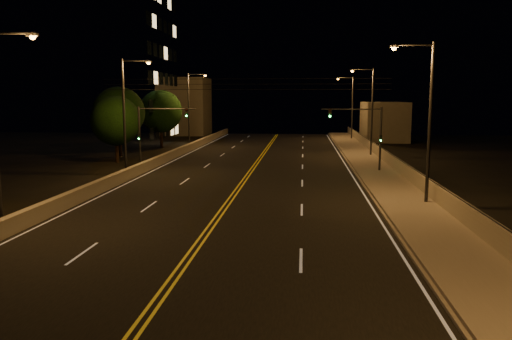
# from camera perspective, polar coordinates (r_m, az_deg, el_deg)

# --- Properties ---
(road) EXTENTS (18.00, 120.00, 0.02)m
(road) POSITION_cam_1_polar(r_m,az_deg,el_deg) (29.65, -3.49, -4.16)
(road) COLOR black
(road) RESTS_ON ground
(sidewalk) EXTENTS (3.60, 120.00, 0.30)m
(sidewalk) POSITION_cam_1_polar(r_m,az_deg,el_deg) (29.95, 17.44, -4.13)
(sidewalk) COLOR gray
(sidewalk) RESTS_ON ground
(curb) EXTENTS (0.14, 120.00, 0.15)m
(curb) POSITION_cam_1_polar(r_m,az_deg,el_deg) (29.63, 13.88, -4.27)
(curb) COLOR gray
(curb) RESTS_ON ground
(parapet_wall) EXTENTS (0.30, 120.00, 1.00)m
(parapet_wall) POSITION_cam_1_polar(r_m,az_deg,el_deg) (30.21, 20.55, -2.92)
(parapet_wall) COLOR #A09786
(parapet_wall) RESTS_ON sidewalk
(jersey_barrier) EXTENTS (0.45, 120.00, 0.88)m
(jersey_barrier) POSITION_cam_1_polar(r_m,az_deg,el_deg) (32.25, -19.79, -2.84)
(jersey_barrier) COLOR #A09786
(jersey_barrier) RESTS_ON ground
(distant_building_right) EXTENTS (6.00, 10.00, 5.73)m
(distant_building_right) POSITION_cam_1_polar(r_m,az_deg,el_deg) (77.17, 14.40, 5.40)
(distant_building_right) COLOR gray
(distant_building_right) RESTS_ON ground
(distant_building_left) EXTENTS (8.00, 8.00, 9.75)m
(distant_building_left) POSITION_cam_1_polar(r_m,az_deg,el_deg) (88.02, -8.14, 7.21)
(distant_building_left) COLOR gray
(distant_building_left) RESTS_ON ground
(parapet_rail) EXTENTS (0.06, 120.00, 0.06)m
(parapet_rail) POSITION_cam_1_polar(r_m,az_deg,el_deg) (30.11, 20.61, -1.93)
(parapet_rail) COLOR black
(parapet_rail) RESTS_ON parapet_wall
(lane_markings) EXTENTS (17.32, 116.00, 0.00)m
(lane_markings) POSITION_cam_1_polar(r_m,az_deg,el_deg) (29.58, -3.52, -4.17)
(lane_markings) COLOR silver
(lane_markings) RESTS_ON road
(streetlight_1) EXTENTS (2.55, 0.28, 9.49)m
(streetlight_1) POSITION_cam_1_polar(r_m,az_deg,el_deg) (30.48, 18.81, 6.09)
(streetlight_1) COLOR #2D2D33
(streetlight_1) RESTS_ON ground
(streetlight_2) EXTENTS (2.55, 0.28, 9.49)m
(streetlight_2) POSITION_cam_1_polar(r_m,az_deg,el_deg) (54.74, 12.86, 7.10)
(streetlight_2) COLOR #2D2D33
(streetlight_2) RESTS_ON ground
(streetlight_3) EXTENTS (2.55, 0.28, 9.49)m
(streetlight_3) POSITION_cam_1_polar(r_m,az_deg,el_deg) (76.50, 10.76, 7.43)
(streetlight_3) COLOR #2D2D33
(streetlight_3) RESTS_ON ground
(streetlight_5) EXTENTS (2.55, 0.28, 9.49)m
(streetlight_5) POSITION_cam_1_polar(r_m,az_deg,el_deg) (42.60, -14.52, 6.76)
(streetlight_5) COLOR #2D2D33
(streetlight_5) RESTS_ON ground
(streetlight_6) EXTENTS (2.55, 0.28, 9.49)m
(streetlight_6) POSITION_cam_1_polar(r_m,az_deg,el_deg) (65.12, -7.48, 7.39)
(streetlight_6) COLOR #2D2D33
(streetlight_6) RESTS_ON ground
(traffic_signal_right) EXTENTS (5.11, 0.31, 5.63)m
(traffic_signal_right) POSITION_cam_1_polar(r_m,az_deg,el_deg) (43.03, 12.68, 4.36)
(traffic_signal_right) COLOR #2D2D33
(traffic_signal_right) RESTS_ON ground
(traffic_signal_left) EXTENTS (5.11, 0.31, 5.63)m
(traffic_signal_left) POSITION_cam_1_polar(r_m,az_deg,el_deg) (44.70, -11.91, 4.53)
(traffic_signal_left) COLOR #2D2D33
(traffic_signal_left) RESTS_ON ground
(overhead_wires) EXTENTS (22.00, 0.03, 0.83)m
(overhead_wires) POSITION_cam_1_polar(r_m,az_deg,el_deg) (38.39, -1.38, 9.78)
(overhead_wires) COLOR black
(building_tower) EXTENTS (24.00, 15.00, 28.95)m
(building_tower) POSITION_cam_1_polar(r_m,az_deg,el_deg) (71.67, -20.15, 13.80)
(building_tower) COLOR gray
(building_tower) RESTS_ON ground
(tree_0) EXTENTS (4.84, 4.84, 6.56)m
(tree_0) POSITION_cam_1_polar(r_m,az_deg,el_deg) (50.92, -15.74, 5.43)
(tree_0) COLOR black
(tree_0) RESTS_ON ground
(tree_1) EXTENTS (5.60, 5.60, 7.59)m
(tree_1) POSITION_cam_1_polar(r_m,az_deg,el_deg) (56.66, -15.40, 6.36)
(tree_1) COLOR black
(tree_1) RESTS_ON ground
(tree_2) EXTENTS (5.44, 5.44, 7.38)m
(tree_2) POSITION_cam_1_polar(r_m,az_deg,el_deg) (65.30, -10.83, 6.60)
(tree_2) COLOR black
(tree_2) RESTS_ON ground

